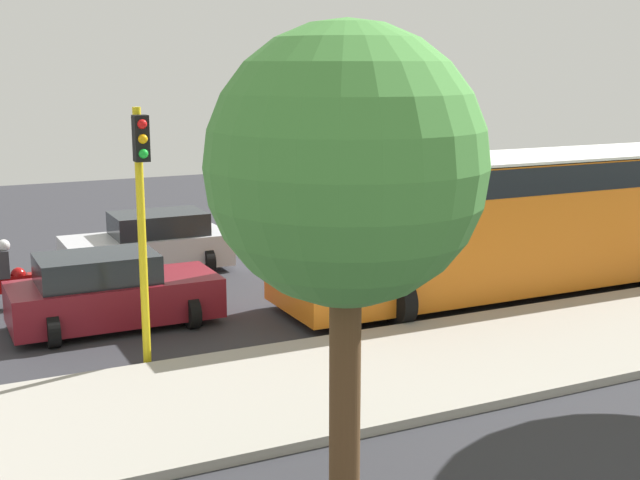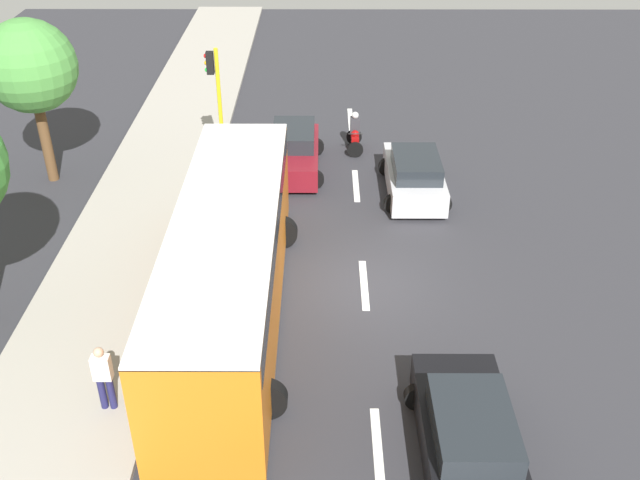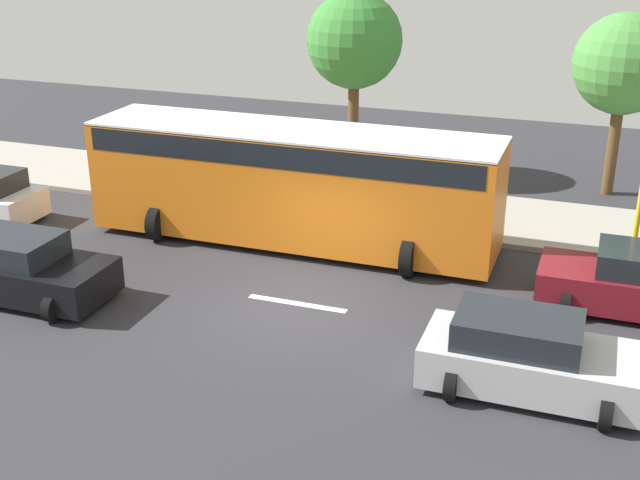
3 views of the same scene
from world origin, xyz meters
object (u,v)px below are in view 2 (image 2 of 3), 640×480
Objects in this scene: traffic_light_corner at (216,93)px; motorcycle at (355,135)px; car_silver at (414,175)px; car_black at (468,434)px; city_bus at (228,259)px; pedestrian_near_signal at (103,376)px; street_tree_north at (30,67)px; car_maroon at (294,152)px.

motorcycle is at bearing -160.47° from traffic_light_corner.
motorcycle reaches higher than car_silver.
traffic_light_corner is (6.64, -13.44, 2.22)m from car_black.
car_black is at bearing 138.43° from city_bus.
street_tree_north reaches higher than pedestrian_near_signal.
city_bus is at bearing 51.65° from car_silver.
car_silver is at bearing -90.74° from car_black.
car_maroon is 14.08m from car_black.
street_tree_north is at bearing 7.40° from traffic_light_corner.
city_bus reaches higher than car_black.
car_maroon is at bearing 36.47° from motorcycle.
traffic_light_corner is (-1.06, -12.14, 1.87)m from pedestrian_near_signal.
car_black is at bearing 116.28° from traffic_light_corner.
pedestrian_near_signal reaches higher than car_silver.
car_black is (0.15, 11.62, 0.00)m from car_silver.
car_maroon and car_silver have the same top height.
pedestrian_near_signal is at bearing -9.63° from car_black.
street_tree_north is (12.70, -1.05, 3.39)m from car_silver.
traffic_light_corner reaches higher than pedestrian_near_signal.
car_maroon is 9.23m from street_tree_north.
car_silver is at bearing -128.35° from city_bus.
car_black is at bearing 170.37° from pedestrian_near_signal.
car_maroon is 4.57m from car_silver.
car_silver is 12.97m from pedestrian_near_signal.
car_silver is at bearing -127.24° from pedestrian_near_signal.
pedestrian_near_signal is (7.70, -1.31, 0.35)m from car_black.
street_tree_north reaches higher than motorcycle.
traffic_light_corner reaches higher than motorcycle.
car_maroon is 3.44m from traffic_light_corner.
car_maroon is 0.91× the size of traffic_light_corner.
motorcycle is at bearing -166.95° from street_tree_north.
car_silver is at bearing 165.01° from traffic_light_corner.
pedestrian_near_signal is 12.73m from street_tree_north.
traffic_light_corner is at bearing -172.60° from street_tree_north.
motorcycle is 0.91× the size of pedestrian_near_signal.
car_maroon is 0.72× the size of street_tree_north.
motorcycle is 0.27× the size of street_tree_north.
motorcycle is 15.10m from pedestrian_near_signal.
city_bus reaches higher than car_silver.
street_tree_north is at bearing 5.52° from car_maroon.
traffic_light_corner reaches higher than car_maroon.
street_tree_north is at bearing -45.27° from car_black.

